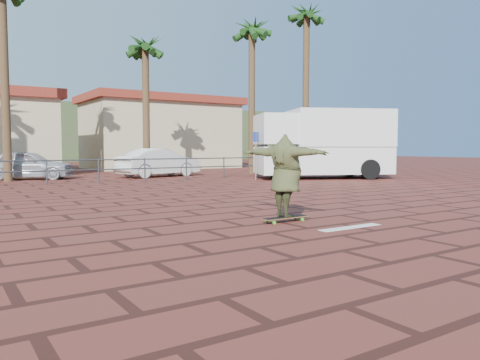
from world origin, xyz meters
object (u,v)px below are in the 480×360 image
longboard (285,218)px  skateboarder (286,176)px  car_silver (28,165)px  car_white (159,163)px  campervan (324,143)px

longboard → skateboarder: size_ratio=0.52×
car_silver → car_white: bearing=-78.8°
skateboarder → campervan: campervan is taller
car_white → longboard: bearing=153.1°
car_silver → car_white: size_ratio=0.92×
longboard → car_silver: size_ratio=0.26×
longboard → skateboarder: bearing=152.3°
longboard → car_white: (3.62, 14.56, 0.62)m
campervan → car_silver: (-11.84, 6.81, -1.02)m
longboard → car_white: bearing=74.9°
car_silver → longboard: bearing=-146.6°
campervan → car_white: bearing=163.0°
longboard → car_white: 15.01m
skateboarder → car_white: skateboarder is taller
skateboarder → car_white: size_ratio=0.47×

